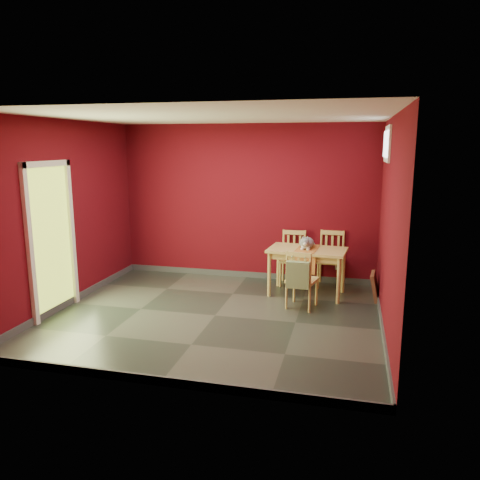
% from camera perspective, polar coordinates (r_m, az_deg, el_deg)
% --- Properties ---
extents(ground, '(4.50, 4.50, 0.00)m').
position_cam_1_polar(ground, '(6.62, -3.05, -9.17)').
color(ground, '#2D342D').
rests_on(ground, ground).
extents(room_shell, '(4.50, 4.50, 4.50)m').
position_cam_1_polar(room_shell, '(6.61, -3.06, -8.76)').
color(room_shell, '#540811').
rests_on(room_shell, ground).
extents(doorway, '(0.06, 1.01, 2.13)m').
position_cam_1_polar(doorway, '(6.94, -22.07, 0.60)').
color(doorway, '#B7D838').
rests_on(doorway, ground).
extents(window, '(0.05, 0.90, 0.50)m').
position_cam_1_polar(window, '(6.95, 17.49, 11.10)').
color(window, white).
rests_on(window, room_shell).
extents(outlet_plate, '(0.08, 0.02, 0.12)m').
position_cam_1_polar(outlet_plate, '(8.18, 11.81, -3.15)').
color(outlet_plate, silver).
rests_on(outlet_plate, room_shell).
extents(dining_table, '(1.25, 0.80, 0.74)m').
position_cam_1_polar(dining_table, '(7.41, 8.19, -1.77)').
color(dining_table, tan).
rests_on(dining_table, ground).
extents(table_runner, '(0.37, 0.67, 0.33)m').
position_cam_1_polar(table_runner, '(7.29, 8.12, -1.63)').
color(table_runner, '#BA6F30').
rests_on(table_runner, dining_table).
extents(chair_far_left, '(0.43, 0.43, 0.91)m').
position_cam_1_polar(chair_far_left, '(7.98, 6.47, -2.12)').
color(chair_far_left, tan).
rests_on(chair_far_left, ground).
extents(chair_far_right, '(0.45, 0.45, 0.92)m').
position_cam_1_polar(chair_far_right, '(7.99, 11.04, -2.19)').
color(chair_far_right, tan).
rests_on(chair_far_right, ground).
extents(chair_near, '(0.48, 0.48, 0.86)m').
position_cam_1_polar(chair_near, '(6.83, 7.46, -4.71)').
color(chair_near, tan).
rests_on(chair_near, ground).
extents(tote_bag, '(0.32, 0.19, 0.45)m').
position_cam_1_polar(tote_bag, '(6.60, 7.06, -4.24)').
color(tote_bag, '#7D955F').
rests_on(tote_bag, chair_near).
extents(cat, '(0.37, 0.53, 0.24)m').
position_cam_1_polar(cat, '(7.42, 8.12, -0.07)').
color(cat, slate).
rests_on(cat, table_runner).
extents(picture_frame, '(0.18, 0.43, 0.42)m').
position_cam_1_polar(picture_frame, '(7.49, 16.11, -5.44)').
color(picture_frame, brown).
rests_on(picture_frame, ground).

